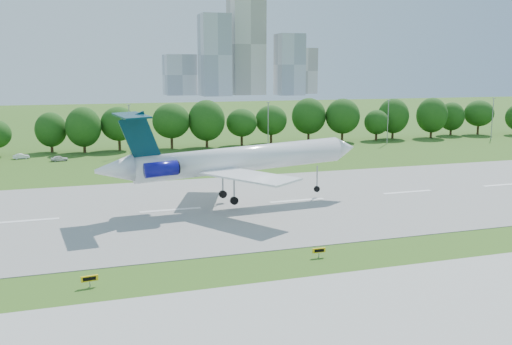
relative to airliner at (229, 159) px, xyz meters
The scene contains 11 objects.
ground 28.12m from the airliner, 65.82° to the right, with size 600.00×600.00×0.00m, color #2E5516.
runway 13.24m from the airliner, ahead, with size 400.00×45.00×0.08m, color gray.
taxiway 44.80m from the airliner, 75.42° to the right, with size 400.00×23.00×0.08m, color #ADADA8.
tree_line 68.12m from the airliner, 80.59° to the left, with size 288.40×8.40×10.40m.
light_poles 57.85m from the airliner, 81.42° to the left, with size 175.90×0.25×12.19m.
skyline 383.07m from the airliner, 73.08° to the left, with size 127.00×52.00×80.00m.
airliner is the anchor object (origin of this frame).
taxi_sign_left 35.06m from the airliner, 127.95° to the right, with size 1.62×0.38×1.13m.
taxi_sign_centre 26.91m from the airliner, 83.14° to the right, with size 1.51×0.22×1.06m.
service_vehicle_a 68.79m from the airliner, 119.28° to the left, with size 1.26×3.60×1.19m, color white.
service_vehicle_b 59.37m from the airliner, 115.13° to the left, with size 1.48×3.67×1.25m, color silver.
Camera 1 is at (-33.18, -56.16, 20.42)m, focal length 40.00 mm.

